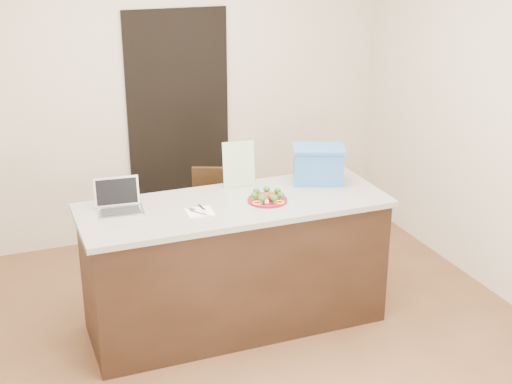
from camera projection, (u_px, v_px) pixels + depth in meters
name	position (u px, v px, depth m)	size (l,w,h in m)	color
ground	(248.00, 341.00, 4.84)	(4.00, 4.00, 0.00)	brown
room_shell	(247.00, 108.00, 4.26)	(4.00, 4.00, 4.00)	white
doorway	(179.00, 125.00, 6.24)	(0.90, 0.02, 2.00)	black
island	(235.00, 264.00, 4.89)	(2.06, 0.76, 0.92)	black
plate	(267.00, 200.00, 4.74)	(0.27, 0.27, 0.02)	maroon
meatballs	(267.00, 196.00, 4.74)	(0.11, 0.11, 0.04)	brown
broccoli	(267.00, 194.00, 4.73)	(0.22, 0.22, 0.04)	#175015
pepper_rings	(267.00, 198.00, 4.74)	(0.25, 0.25, 0.01)	yellow
napkin	(200.00, 212.00, 4.56)	(0.17, 0.17, 0.01)	white
fork	(196.00, 211.00, 4.56)	(0.08, 0.16, 0.00)	#BBBBC0
knife	(205.00, 211.00, 4.55)	(0.03, 0.20, 0.01)	white
yogurt_bottle	(267.00, 203.00, 4.65)	(0.03, 0.03, 0.06)	silver
laptop	(119.00, 202.00, 4.59)	(0.31, 0.25, 0.20)	silver
leaflet	(239.00, 164.00, 4.97)	(0.23, 0.00, 0.32)	silver
blue_box	(318.00, 164.00, 5.06)	(0.43, 0.38, 0.26)	#3063AD
chair	(222.00, 218.00, 5.56)	(0.51, 0.53, 0.89)	#341F0F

